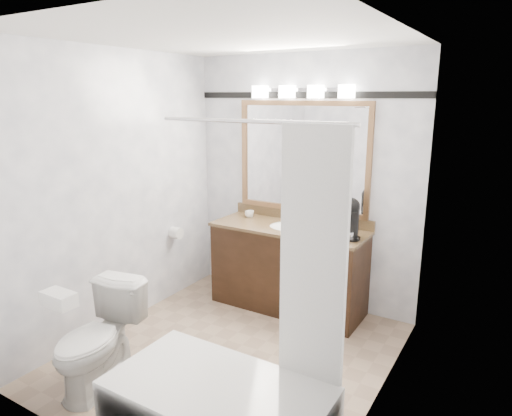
{
  "coord_description": "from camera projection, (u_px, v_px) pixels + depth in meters",
  "views": [
    {
      "loc": [
        1.93,
        -2.8,
        2.09
      ],
      "look_at": [
        0.03,
        0.35,
        1.18
      ],
      "focal_mm": 32.0,
      "sensor_mm": 36.0,
      "label": 1
    }
  ],
  "objects": [
    {
      "name": "cup_left",
      "position": [
        249.0,
        214.0,
        4.8
      ],
      "size": [
        0.11,
        0.11,
        0.07
      ],
      "primitive_type": "imported",
      "rotation": [
        0.0,
        0.0,
        0.43
      ],
      "color": "white",
      "rests_on": "vanity"
    },
    {
      "name": "tissue_box",
      "position": [
        59.0,
        299.0,
        2.98
      ],
      "size": [
        0.24,
        0.13,
        0.1
      ],
      "primitive_type": "cube",
      "rotation": [
        0.0,
        0.0,
        -0.01
      ],
      "color": "white",
      "rests_on": "toilet"
    },
    {
      "name": "vanity",
      "position": [
        288.0,
        266.0,
        4.54
      ],
      "size": [
        1.53,
        0.58,
        0.97
      ],
      "color": "black",
      "rests_on": "ground"
    },
    {
      "name": "vanity_light_bar",
      "position": [
        302.0,
        91.0,
        4.31
      ],
      "size": [
        1.02,
        0.14,
        0.12
      ],
      "color": "silver",
      "rests_on": "room"
    },
    {
      "name": "cup_right",
      "position": [
        250.0,
        214.0,
        4.8
      ],
      "size": [
        0.1,
        0.1,
        0.07
      ],
      "primitive_type": "imported",
      "rotation": [
        0.0,
        0.0,
        0.36
      ],
      "color": "white",
      "rests_on": "vanity"
    },
    {
      "name": "coffee_maker",
      "position": [
        350.0,
        217.0,
        4.07
      ],
      "size": [
        0.2,
        0.23,
        0.36
      ],
      "rotation": [
        0.0,
        0.0,
        0.38
      ],
      "color": "black",
      "rests_on": "vanity"
    },
    {
      "name": "bathtub",
      "position": [
        223.0,
        409.0,
        2.71
      ],
      "size": [
        1.3,
        0.75,
        1.96
      ],
      "color": "white",
      "rests_on": "ground"
    },
    {
      "name": "room",
      "position": [
        229.0,
        209.0,
        3.5
      ],
      "size": [
        2.42,
        2.62,
        2.52
      ],
      "color": "#9F856C",
      "rests_on": "ground"
    },
    {
      "name": "accent_stripe",
      "position": [
        304.0,
        95.0,
        4.38
      ],
      "size": [
        2.4,
        0.01,
        0.06
      ],
      "primitive_type": "cube",
      "color": "black",
      "rests_on": "room"
    },
    {
      "name": "mirror",
      "position": [
        302.0,
        157.0,
        4.51
      ],
      "size": [
        1.4,
        0.04,
        1.1
      ],
      "color": "olive",
      "rests_on": "room"
    },
    {
      "name": "tp_roll",
      "position": [
        176.0,
        233.0,
        4.76
      ],
      "size": [
        0.11,
        0.12,
        0.12
      ],
      "primitive_type": "cylinder",
      "rotation": [
        0.0,
        1.57,
        0.0
      ],
      "color": "white",
      "rests_on": "room"
    },
    {
      "name": "toilet",
      "position": [
        98.0,
        339.0,
        3.3
      ],
      "size": [
        0.55,
        0.8,
        0.75
      ],
      "primitive_type": "imported",
      "rotation": [
        0.0,
        0.0,
        0.18
      ],
      "color": "white",
      "rests_on": "ground"
    },
    {
      "name": "soap_bottle_b",
      "position": [
        306.0,
        221.0,
        4.49
      ],
      "size": [
        0.07,
        0.07,
        0.08
      ],
      "primitive_type": "imported",
      "rotation": [
        0.0,
        0.0,
        0.08
      ],
      "color": "white",
      "rests_on": "vanity"
    },
    {
      "name": "soap_bottle_a",
      "position": [
        292.0,
        216.0,
        4.65
      ],
      "size": [
        0.05,
        0.05,
        0.09
      ],
      "primitive_type": "imported",
      "rotation": [
        0.0,
        0.0,
        -0.25
      ],
      "color": "white",
      "rests_on": "vanity"
    },
    {
      "name": "soap_bar",
      "position": [
        304.0,
        224.0,
        4.48
      ],
      "size": [
        0.09,
        0.08,
        0.03
      ],
      "primitive_type": "cube",
      "rotation": [
        0.0,
        0.0,
        -0.38
      ],
      "color": "beige",
      "rests_on": "vanity"
    }
  ]
}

